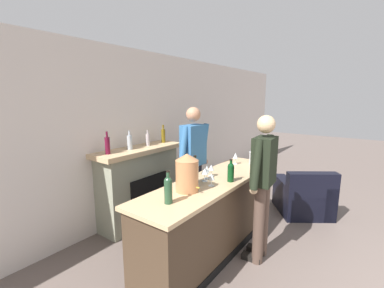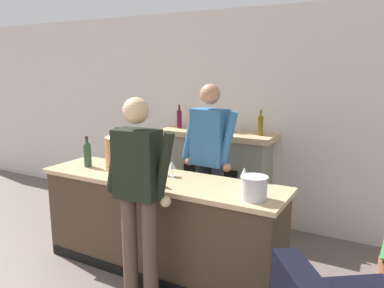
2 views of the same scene
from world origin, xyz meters
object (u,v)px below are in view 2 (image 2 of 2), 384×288
at_px(wine_bottle_port_short, 87,153).
at_px(wine_glass_front_right, 150,162).
at_px(fireplace_stone, 217,176).
at_px(wine_bottle_cabernet_heavy, 150,170).
at_px(wine_glass_near_bucket, 133,167).
at_px(wine_glass_back_row, 161,163).
at_px(ice_bucket_steel, 254,188).
at_px(person_customer, 139,195).
at_px(copper_dispenser, 117,150).
at_px(wine_bottle_chardonnay_pale, 145,157).
at_px(person_bartender, 209,162).
at_px(wine_glass_mid_counter, 244,173).
at_px(wine_glass_by_dispenser, 172,165).

distance_m(wine_bottle_port_short, wine_glass_front_right, 0.77).
relative_size(fireplace_stone, wine_bottle_cabernet_heavy, 5.47).
relative_size(fireplace_stone, wine_glass_near_bucket, 10.43).
bearing_deg(wine_glass_back_row, ice_bucket_steel, -12.12).
bearing_deg(fireplace_stone, person_customer, -84.20).
distance_m(copper_dispenser, wine_glass_near_bucket, 0.34).
bearing_deg(wine_bottle_chardonnay_pale, copper_dispenser, -161.28).
relative_size(fireplace_stone, wine_bottle_chardonnay_pale, 4.53).
bearing_deg(person_customer, wine_bottle_chardonnay_pale, 121.90).
height_order(wine_bottle_chardonnay_pale, wine_glass_back_row, wine_bottle_chardonnay_pale).
bearing_deg(wine_glass_near_bucket, copper_dispenser, 156.26).
bearing_deg(wine_glass_front_right, wine_glass_back_row, 19.28).
bearing_deg(person_bartender, wine_bottle_port_short, -154.96).
xyz_separation_m(person_bartender, wine_glass_back_row, (-0.32, -0.44, 0.05)).
xyz_separation_m(fireplace_stone, wine_bottle_cabernet_heavy, (0.06, -1.59, 0.48)).
bearing_deg(wine_glass_back_row, person_bartender, 54.21).
bearing_deg(person_bartender, wine_bottle_chardonnay_pale, -142.67).
height_order(ice_bucket_steel, wine_glass_back_row, ice_bucket_steel).
distance_m(ice_bucket_steel, wine_glass_mid_counter, 0.32).
distance_m(person_bartender, copper_dispenser, 0.97).
bearing_deg(copper_dispenser, wine_bottle_cabernet_heavy, -22.17).
xyz_separation_m(wine_bottle_cabernet_heavy, wine_glass_mid_counter, (0.79, 0.33, 0.00)).
bearing_deg(ice_bucket_steel, wine_glass_near_bucket, 178.41).
relative_size(person_bartender, wine_bottle_chardonnay_pale, 5.48).
bearing_deg(wine_glass_by_dispenser, person_bartender, 65.62).
bearing_deg(wine_glass_mid_counter, wine_bottle_chardonnay_pale, -180.00).
relative_size(copper_dispenser, wine_glass_front_right, 2.54).
height_order(person_bartender, wine_bottle_chardonnay_pale, person_bartender).
height_order(wine_glass_back_row, wine_glass_by_dispenser, wine_glass_back_row).
bearing_deg(person_customer, person_bartender, 84.72).
distance_m(fireplace_stone, person_customer, 1.99).
bearing_deg(person_bartender, person_customer, -95.28).
height_order(person_customer, copper_dispenser, person_customer).
bearing_deg(copper_dispenser, fireplace_stone, 69.14).
distance_m(wine_glass_by_dispenser, wine_glass_near_bucket, 0.38).
bearing_deg(person_bartender, fireplace_stone, 109.40).
distance_m(fireplace_stone, ice_bucket_steel, 1.89).
xyz_separation_m(copper_dispenser, wine_bottle_port_short, (-0.37, -0.05, -0.07)).
height_order(person_customer, wine_glass_near_bucket, person_customer).
bearing_deg(wine_bottle_chardonnay_pale, ice_bucket_steel, -11.67).
bearing_deg(wine_glass_by_dispenser, copper_dispenser, -173.37).
height_order(wine_bottle_port_short, wine_glass_back_row, wine_bottle_port_short).
bearing_deg(wine_bottle_port_short, wine_bottle_cabernet_heavy, -10.85).
distance_m(wine_bottle_chardonnay_pale, wine_glass_back_row, 0.22).
relative_size(person_customer, wine_bottle_port_short, 5.43).
relative_size(wine_bottle_port_short, wine_glass_near_bucket, 2.24).
xyz_separation_m(ice_bucket_steel, wine_bottle_port_short, (-1.93, 0.11, 0.05)).
distance_m(person_bartender, wine_glass_mid_counter, 0.69).
bearing_deg(wine_glass_by_dispenser, wine_glass_mid_counter, 1.83).
relative_size(ice_bucket_steel, wine_bottle_chardonnay_pale, 0.66).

